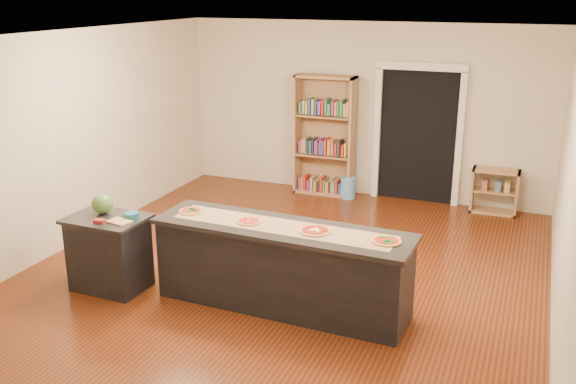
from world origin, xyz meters
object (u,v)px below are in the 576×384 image
at_px(waste_bin, 348,188).
at_px(watermelon, 102,204).
at_px(kitchen_island, 282,267).
at_px(low_shelf, 495,191).
at_px(side_counter, 109,252).
at_px(bookshelf, 325,136).

xyz_separation_m(waste_bin, watermelon, (-1.68, -4.08, 0.80)).
bearing_deg(kitchen_island, low_shelf, 67.03).
bearing_deg(side_counter, low_shelf, 49.57).
xyz_separation_m(kitchen_island, side_counter, (-1.99, -0.30, -0.03)).
distance_m(kitchen_island, watermelon, 2.17).
bearing_deg(waste_bin, side_counter, -110.73).
distance_m(bookshelf, watermelon, 4.36).
bearing_deg(watermelon, low_shelf, 46.80).
bearing_deg(low_shelf, waste_bin, -176.71).
xyz_separation_m(side_counter, watermelon, (-0.11, 0.09, 0.54)).
bearing_deg(side_counter, waste_bin, 70.68).
height_order(kitchen_island, low_shelf, kitchen_island).
bearing_deg(low_shelf, kitchen_island, -114.95).
relative_size(bookshelf, waste_bin, 5.59).
xyz_separation_m(side_counter, waste_bin, (1.58, 4.17, -0.26)).
distance_m(kitchen_island, side_counter, 2.01).
height_order(kitchen_island, bookshelf, bookshelf).
relative_size(side_counter, bookshelf, 0.44).
relative_size(kitchen_island, low_shelf, 4.05).
height_order(kitchen_island, waste_bin, kitchen_island).
bearing_deg(watermelon, kitchen_island, 5.93).
distance_m(side_counter, bookshelf, 4.45).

